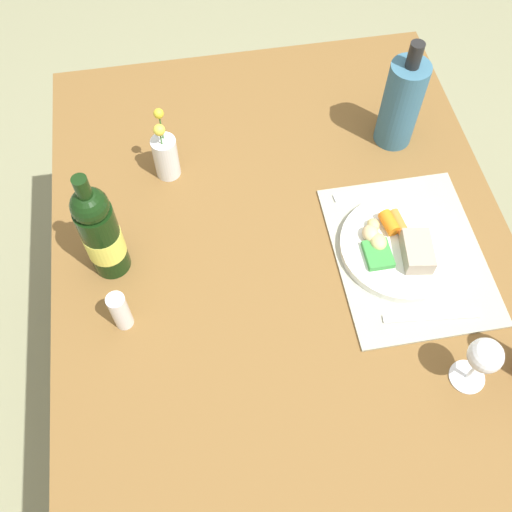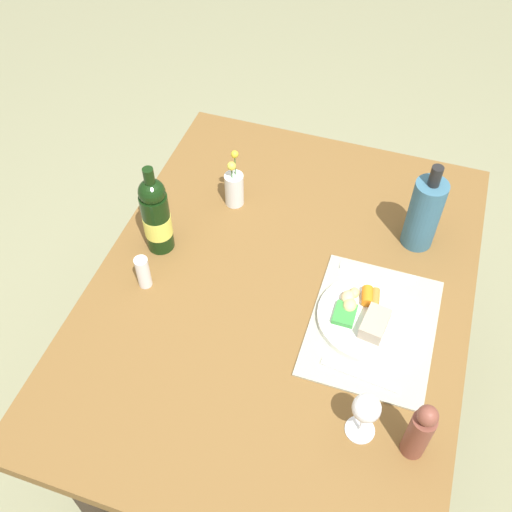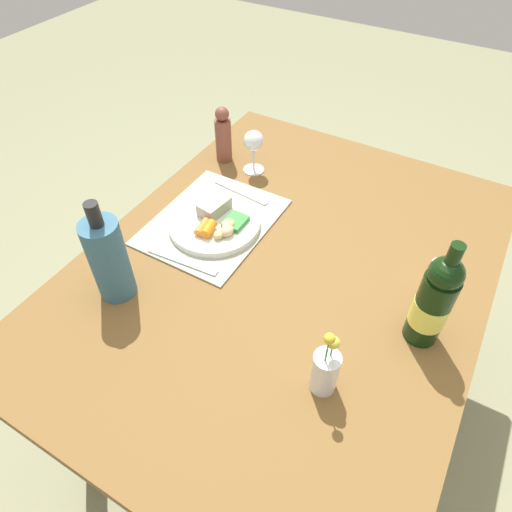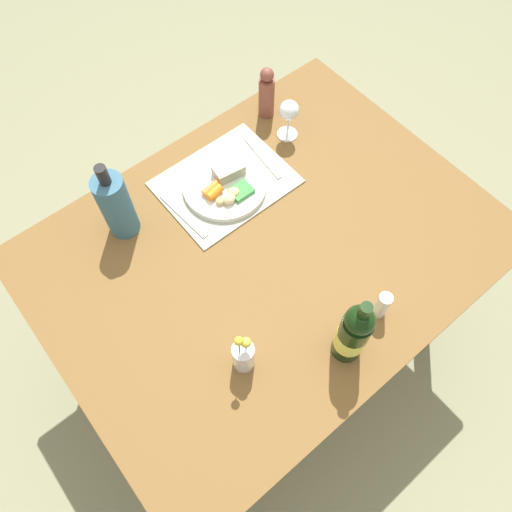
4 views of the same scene
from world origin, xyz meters
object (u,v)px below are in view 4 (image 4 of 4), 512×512
object	(u,v)px
dinner_plate	(225,185)
wine_bottle	(353,333)
salt_shaker	(382,305)
wine_glass	(289,112)
cooler_bottle	(116,205)
dining_table	(267,260)
fork	(263,158)
knife	(184,215)
flower_vase	(243,355)
pepper_mill	(267,93)

from	to	relation	value
dinner_plate	wine_bottle	size ratio (longest dim) A/B	0.91
dinner_plate	salt_shaker	size ratio (longest dim) A/B	2.58
wine_glass	cooler_bottle	bearing A→B (deg)	-3.10
dining_table	fork	world-z (taller)	fork
fork	wine_bottle	size ratio (longest dim) A/B	0.67
salt_shaker	cooler_bottle	size ratio (longest dim) A/B	0.36
dinner_plate	salt_shaker	bearing A→B (deg)	96.64
dining_table	wine_glass	bearing A→B (deg)	-138.79
dinner_plate	cooler_bottle	distance (m)	0.35
wine_bottle	dinner_plate	bearing A→B (deg)	-96.76
wine_glass	dinner_plate	bearing A→B (deg)	8.89
wine_bottle	wine_glass	size ratio (longest dim) A/B	2.02
dinner_plate	knife	distance (m)	0.17
fork	flower_vase	bearing A→B (deg)	52.19
flower_vase	knife	bearing A→B (deg)	-106.64
flower_vase	wine_glass	xyz separation A→B (m)	(-0.61, -0.53, 0.04)
dining_table	wine_bottle	xyz separation A→B (m)	(0.04, 0.38, 0.22)
knife	pepper_mill	xyz separation A→B (m)	(-0.48, -0.17, 0.08)
dining_table	wine_bottle	bearing A→B (deg)	83.59
flower_vase	dining_table	bearing A→B (deg)	-139.83
knife	flower_vase	xyz separation A→B (m)	(0.14, 0.48, 0.06)
fork	pepper_mill	xyz separation A→B (m)	(-0.14, -0.15, 0.08)
dinner_plate	salt_shaker	distance (m)	0.61
knife	cooler_bottle	distance (m)	0.21
cooler_bottle	flower_vase	bearing A→B (deg)	91.71
fork	knife	size ratio (longest dim) A/B	0.94
dining_table	wine_bottle	size ratio (longest dim) A/B	4.55
cooler_bottle	pepper_mill	bearing A→B (deg)	-172.23
pepper_mill	cooler_bottle	distance (m)	0.64
dinner_plate	cooler_bottle	bearing A→B (deg)	-14.06
fork	cooler_bottle	world-z (taller)	cooler_bottle
salt_shaker	wine_bottle	distance (m)	0.16
dining_table	dinner_plate	bearing A→B (deg)	-97.30
salt_shaker	fork	bearing A→B (deg)	-98.98
cooler_bottle	dinner_plate	bearing A→B (deg)	165.94
flower_vase	wine_glass	distance (m)	0.81
flower_vase	salt_shaker	distance (m)	0.40
fork	flower_vase	distance (m)	0.69
flower_vase	cooler_bottle	xyz separation A→B (m)	(0.02, -0.56, 0.05)
dining_table	knife	bearing A→B (deg)	-61.09
dining_table	salt_shaker	bearing A→B (deg)	105.80
dining_table	knife	distance (m)	0.30
knife	wine_bottle	distance (m)	0.64
fork	cooler_bottle	size ratio (longest dim) A/B	0.69
knife	dining_table	bearing A→B (deg)	114.62
salt_shaker	cooler_bottle	world-z (taller)	cooler_bottle
knife	cooler_bottle	world-z (taller)	cooler_bottle
cooler_bottle	knife	bearing A→B (deg)	152.29
fork	knife	bearing A→B (deg)	9.34
pepper_mill	wine_glass	distance (m)	0.12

